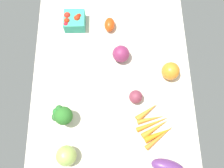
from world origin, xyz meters
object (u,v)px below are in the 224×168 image
Objects in this scene: berry_basket at (74,21)px; heirloom_tomato_green at (66,156)px; broccoli_head at (62,115)px; eggplant at (168,167)px; heirloom_tomato_orange at (171,71)px; roma_tomato at (110,25)px; carrot_bunch at (154,126)px; red_onion_center at (121,54)px; red_onion_near_basket at (136,97)px.

berry_basket is 66.18cm from heirloom_tomato_green.
eggplant is at bearing 63.69° from broccoli_head.
broccoli_head reaches higher than heirloom_tomato_orange.
heirloom_tomato_orange is (26.69, 28.25, 1.58)cm from roma_tomato.
roma_tomato is at bearing 163.67° from heirloom_tomato_green.
carrot_bunch is 37.13cm from red_onion_center.
heirloom_tomato_orange reaches higher than eggplant.
roma_tomato is 0.55× the size of eggplant.
red_onion_center is (-21.28, -6.22, 1.01)cm from red_onion_near_basket.
roma_tomato is at bearing -163.47° from red_onion_near_basket.
roma_tomato is 18.21cm from red_onion_center.
heirloom_tomato_green is 52.47cm from red_onion_center.
heirloom_tomato_orange is at bearing -129.39° from roma_tomato.
carrot_bunch is 2.65× the size of red_onion_center.
roma_tomato is at bearing 83.25° from berry_basket.
berry_basket is 49.63cm from broccoli_head.
roma_tomato is at bearing -133.37° from heirloom_tomato_orange.
eggplant is (5.12, 42.05, -1.17)cm from heirloom_tomato_green.
heirloom_tomato_orange reaches higher than berry_basket.
eggplant is 49.40cm from broccoli_head.
broccoli_head is at bearing -172.76° from heirloom_tomato_green.
carrot_bunch is 3.50× the size of red_onion_near_basket.
berry_basket is at bearing 176.73° from broccoli_head.
heirloom_tomato_green reaches higher than carrot_bunch.
broccoli_head is at bearing -10.45° from eggplant.
red_onion_near_basket is (-13.00, -7.76, 1.82)cm from carrot_bunch.
heirloom_tomato_green is 1.04× the size of red_onion_center.
roma_tomato is at bearing -55.53° from eggplant.
eggplant is at bearing 21.19° from red_onion_near_basket.
berry_basket is at bearing -44.03° from eggplant.
heirloom_tomato_green is at bearing 7.24° from broccoli_head.
red_onion_center is at bearing 138.87° from broccoli_head.
heirloom_tomato_orange is at bearing 58.10° from berry_basket.
berry_basket is 1.22× the size of heirloom_tomato_green.
heirloom_tomato_green reaches higher than eggplant.
red_onion_near_basket is (40.80, 29.53, -0.38)cm from berry_basket.
carrot_bunch is 15.25cm from red_onion_near_basket.
broccoli_head is (47.31, -20.88, 3.96)cm from roma_tomato.
broccoli_head reaches higher than roma_tomato.
carrot_bunch is 40.70cm from broccoli_head.
eggplant is at bearing -157.40° from roma_tomato.
eggplant is at bearing 13.07° from carrot_bunch.
berry_basket is 30.41cm from red_onion_center.
eggplant is (69.15, 23.29, 0.48)cm from roma_tomato.
heirloom_tomato_orange is at bearing 112.77° from broccoli_head.
heirloom_tomato_green is 1.01× the size of heirloom_tomato_orange.
heirloom_tomato_orange is at bearing 67.95° from red_onion_center.
roma_tomato is at bearing -159.58° from carrot_bunch.
eggplant reaches higher than roma_tomato.
heirloom_tomato_orange is at bearing 128.46° from heirloom_tomato_green.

